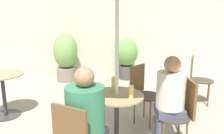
# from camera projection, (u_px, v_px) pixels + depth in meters

# --- Properties ---
(storefront_wall) EXTENTS (10.00, 0.06, 3.00)m
(storefront_wall) POSITION_uv_depth(u_px,v_px,m) (94.00, 22.00, 5.87)
(storefront_wall) COLOR beige
(storefront_wall) RESTS_ON ground_plane
(cafe_table_near) EXTENTS (0.65, 0.65, 0.73)m
(cafe_table_near) POSITION_uv_depth(u_px,v_px,m) (117.00, 113.00, 2.66)
(cafe_table_near) COLOR #2D2D33
(cafe_table_near) RESTS_ON ground_plane
(cafe_table_far) EXTENTS (0.68, 0.68, 0.73)m
(cafe_table_far) POSITION_uv_depth(u_px,v_px,m) (3.00, 87.00, 3.59)
(cafe_table_far) COLOR #2D2D33
(cafe_table_far) RESTS_ON ground_plane
(bistro_chair_1) EXTENTS (0.45, 0.43, 0.91)m
(bistro_chair_1) POSITION_uv_depth(u_px,v_px,m) (181.00, 109.00, 2.66)
(bistro_chair_1) COLOR #42382D
(bistro_chair_1) RESTS_ON ground_plane
(bistro_chair_2) EXTENTS (0.49, 0.48, 0.91)m
(bistro_chair_2) POSITION_uv_depth(u_px,v_px,m) (175.00, 82.00, 3.72)
(bistro_chair_2) COLOR #42382D
(bistro_chair_2) RESTS_ON ground_plane
(bistro_chair_3) EXTENTS (0.49, 0.48, 0.91)m
(bistro_chair_3) POSITION_uv_depth(u_px,v_px,m) (196.00, 75.00, 4.16)
(bistro_chair_3) COLOR #42382D
(bistro_chair_3) RESTS_ON ground_plane
(bistro_chair_4) EXTENTS (0.49, 0.49, 0.91)m
(bistro_chair_4) POSITION_uv_depth(u_px,v_px,m) (142.00, 89.00, 3.39)
(bistro_chair_4) COLOR #42382D
(bistro_chair_4) RESTS_ON ground_plane
(seated_person_0) EXTENTS (0.47, 0.47, 1.20)m
(seated_person_0) POSITION_uv_depth(u_px,v_px,m) (86.00, 117.00, 2.08)
(seated_person_0) COLOR #2D2D33
(seated_person_0) RESTS_ON ground_plane
(seated_person_1) EXTENTS (0.37, 0.34, 1.20)m
(seated_person_1) POSITION_uv_depth(u_px,v_px,m) (169.00, 96.00, 2.62)
(seated_person_1) COLOR #42475B
(seated_person_1) RESTS_ON ground_plane
(beer_glass_0) EXTENTS (0.06, 0.06, 0.15)m
(beer_glass_0) POSITION_uv_depth(u_px,v_px,m) (131.00, 92.00, 2.48)
(beer_glass_0) COLOR #DBC65B
(beer_glass_0) RESTS_ON cafe_table_near
(beer_glass_1) EXTENTS (0.07, 0.07, 0.17)m
(beer_glass_1) POSITION_uv_depth(u_px,v_px,m) (114.00, 83.00, 2.77)
(beer_glass_1) COLOR #DBC65B
(beer_glass_1) RESTS_ON cafe_table_near
(beer_glass_2) EXTENTS (0.06, 0.06, 0.15)m
(beer_glass_2) POSITION_uv_depth(u_px,v_px,m) (102.00, 91.00, 2.51)
(beer_glass_2) COLOR beige
(beer_glass_2) RESTS_ON cafe_table_near
(potted_plant_0) EXTENTS (0.60, 0.60, 1.24)m
(potted_plant_0) POSITION_uv_depth(u_px,v_px,m) (66.00, 55.00, 5.57)
(potted_plant_0) COLOR slate
(potted_plant_0) RESTS_ON ground_plane
(potted_plant_1) EXTENTS (0.61, 0.61, 1.09)m
(potted_plant_1) POSITION_uv_depth(u_px,v_px,m) (126.00, 55.00, 5.76)
(potted_plant_1) COLOR #47423D
(potted_plant_1) RESTS_ON ground_plane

